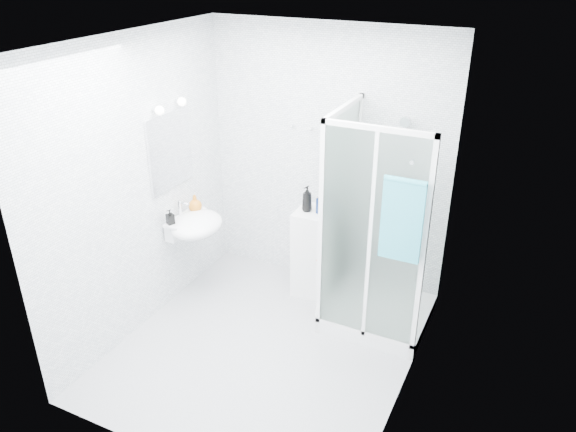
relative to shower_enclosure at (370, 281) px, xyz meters
The scene contains 12 objects.
room 1.33m from the shower_enclosure, 131.13° to the right, with size 2.40×2.60×2.60m.
shower_enclosure is the anchor object (origin of this frame).
wall_basin 1.72m from the shower_enclosure, 169.19° to the right, with size 0.46×0.56×0.35m.
mirror 2.16m from the shower_enclosure, behind, with size 0.02×0.60×0.70m, color white.
vanity_lights 2.35m from the shower_enclosure, behind, with size 0.10×0.40×0.08m.
wall_hooks 1.57m from the shower_enclosure, 151.98° to the left, with size 0.23×0.06×0.03m.
storage_cabinet 0.70m from the shower_enclosure, 159.04° to the left, with size 0.38×0.40×0.90m.
hand_towel 1.02m from the shower_enclosure, 50.52° to the right, with size 0.32×0.05×0.68m.
shampoo_bottle_a 0.96m from the shower_enclosure, 162.76° to the left, with size 0.10×0.10×0.25m, color black.
shampoo_bottle_b 0.84m from the shower_enclosure, 156.82° to the left, with size 0.10×0.11×0.23m, color #0C1D49.
soap_dispenser_orange 1.81m from the shower_enclosure, behind, with size 0.13×0.13×0.17m, color #BB6916.
soap_dispenser_black 1.91m from the shower_enclosure, 164.12° to the right, with size 0.06×0.06×0.14m, color black.
Camera 1 is at (1.88, -3.42, 3.20)m, focal length 35.00 mm.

